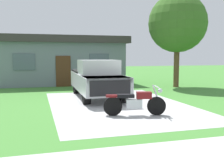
% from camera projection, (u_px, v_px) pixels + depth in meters
% --- Properties ---
extents(ground_plane, '(80.00, 80.00, 0.00)m').
position_uv_depth(ground_plane, '(118.00, 105.00, 11.54)').
color(ground_plane, '#448435').
extents(driveway_pad, '(5.72, 8.71, 0.01)m').
position_uv_depth(driveway_pad, '(118.00, 105.00, 11.54)').
color(driveway_pad, '#B3B3B3').
rests_on(driveway_pad, ground).
extents(sidewalk_strip, '(36.00, 1.80, 0.01)m').
position_uv_depth(sidewalk_strip, '(200.00, 153.00, 5.80)').
color(sidewalk_strip, '#BCBCB6').
rests_on(sidewalk_strip, ground).
extents(motorcycle, '(2.18, 0.85, 1.09)m').
position_uv_depth(motorcycle, '(135.00, 102.00, 9.42)').
color(motorcycle, black).
rests_on(motorcycle, ground).
extents(pickup_truck, '(2.12, 5.67, 1.90)m').
position_uv_depth(pickup_truck, '(96.00, 79.00, 13.52)').
color(pickup_truck, black).
rests_on(pickup_truck, ground).
extents(shade_tree, '(3.85, 3.85, 6.17)m').
position_uv_depth(shade_tree, '(177.00, 23.00, 17.61)').
color(shade_tree, brown).
rests_on(shade_tree, ground).
extents(neighbor_house, '(9.60, 5.60, 3.50)m').
position_uv_depth(neighbor_house, '(60.00, 60.00, 20.54)').
color(neighbor_house, slate).
rests_on(neighbor_house, ground).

